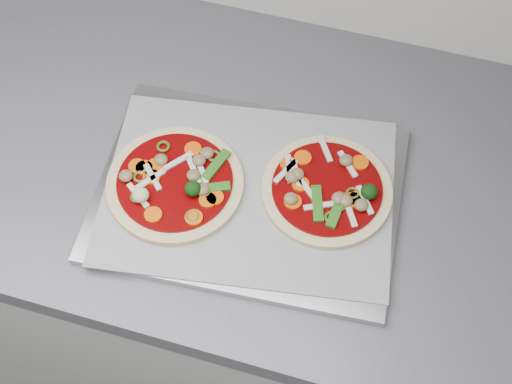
# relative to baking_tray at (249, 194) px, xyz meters

# --- Properties ---
(base_cabinet) EXTENTS (3.60, 0.60, 0.86)m
(base_cabinet) POSITION_rel_baking_tray_xyz_m (0.44, 0.06, -0.48)
(base_cabinet) COLOR beige
(base_cabinet) RESTS_ON ground
(baking_tray) EXTENTS (0.45, 0.35, 0.01)m
(baking_tray) POSITION_rel_baking_tray_xyz_m (0.00, 0.00, 0.00)
(baking_tray) COLOR #9C9BA1
(baking_tray) RESTS_ON countertop
(parchment) EXTENTS (0.45, 0.36, 0.00)m
(parchment) POSITION_rel_baking_tray_xyz_m (0.00, 0.00, 0.01)
(parchment) COLOR #949499
(parchment) RESTS_ON baking_tray
(pizza_left) EXTENTS (0.22, 0.22, 0.03)m
(pizza_left) POSITION_rel_baking_tray_xyz_m (-0.10, -0.02, 0.02)
(pizza_left) COLOR tan
(pizza_left) RESTS_ON parchment
(pizza_right) EXTENTS (0.24, 0.24, 0.03)m
(pizza_right) POSITION_rel_baking_tray_xyz_m (0.11, 0.03, 0.02)
(pizza_right) COLOR tan
(pizza_right) RESTS_ON parchment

